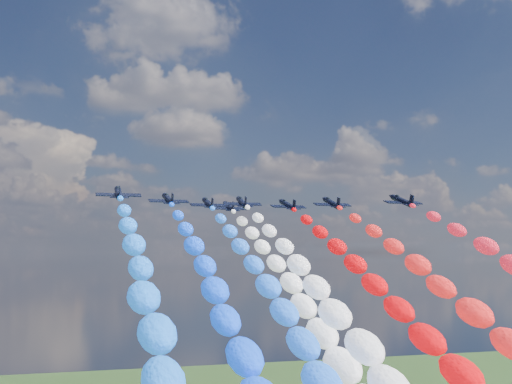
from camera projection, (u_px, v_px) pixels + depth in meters
name	position (u px, v px, depth m)	size (l,w,h in m)	color
jet_0	(118.00, 193.00, 132.35)	(8.88, 11.90, 2.62)	black
trail_0	(160.00, 378.00, 72.04)	(6.12, 117.80, 54.20)	blue
jet_1	(168.00, 199.00, 148.19)	(8.88, 11.90, 2.62)	black
trail_1	(236.00, 356.00, 87.88)	(6.12, 117.80, 54.20)	#1048FF
jet_2	(208.00, 203.00, 160.53)	(8.88, 11.90, 2.62)	black
trail_2	(292.00, 343.00, 100.21)	(6.12, 117.80, 54.20)	blue
jet_3	(242.00, 202.00, 157.15)	(8.88, 11.90, 2.62)	black
trail_3	(350.00, 346.00, 96.83)	(6.12, 117.80, 54.20)	white
jet_4	(229.00, 207.00, 172.57)	(8.88, 11.90, 2.62)	black
trail_4	(315.00, 333.00, 112.26)	(6.12, 117.80, 54.20)	white
jet_5	(288.00, 205.00, 165.94)	(8.88, 11.90, 2.62)	black
trail_5	(412.00, 338.00, 105.63)	(6.12, 117.80, 54.20)	red
jet_6	(332.00, 203.00, 159.16)	(8.88, 11.90, 2.62)	black
trail_6	(492.00, 344.00, 98.85)	(6.12, 117.80, 54.20)	red
jet_7	(402.00, 201.00, 152.23)	(8.88, 11.90, 2.62)	black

